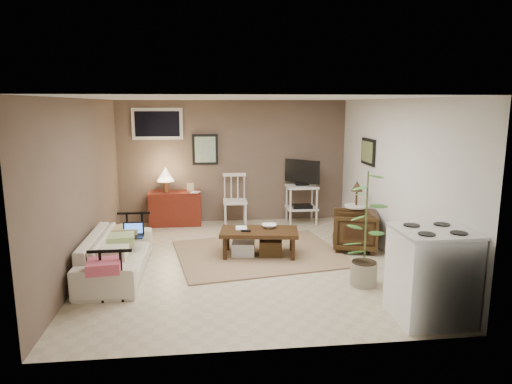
{
  "coord_description": "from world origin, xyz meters",
  "views": [
    {
      "loc": [
        -0.55,
        -6.48,
        2.32
      ],
      "look_at": [
        0.21,
        0.35,
        0.99
      ],
      "focal_mm": 32.0,
      "sensor_mm": 36.0,
      "label": 1
    }
  ],
  "objects": [
    {
      "name": "sofa",
      "position": [
        -1.8,
        -0.29,
        0.38
      ],
      "size": [
        0.57,
        1.94,
        0.76
      ],
      "primitive_type": "imported",
      "rotation": [
        0.0,
        0.0,
        1.57
      ],
      "color": "beige",
      "rests_on": "floor"
    },
    {
      "name": "tv_stand",
      "position": [
        1.32,
        2.15,
        0.67
      ],
      "size": [
        0.59,
        0.55,
        1.26
      ],
      "color": "silver",
      "rests_on": "floor"
    },
    {
      "name": "armchair",
      "position": [
        1.82,
        0.39,
        0.35
      ],
      "size": [
        0.8,
        0.83,
        0.7
      ],
      "primitive_type": "imported",
      "rotation": [
        0.0,
        0.0,
        -1.85
      ],
      "color": "black",
      "rests_on": "floor"
    },
    {
      "name": "potted_plant",
      "position": [
        1.46,
        -1.06,
        0.81
      ],
      "size": [
        0.38,
        0.38,
        1.52
      ],
      "color": "#9D937D",
      "rests_on": "floor"
    },
    {
      "name": "sofa_end_rails",
      "position": [
        -1.69,
        -0.29,
        0.33
      ],
      "size": [
        0.52,
        1.94,
        0.65
      ],
      "primitive_type": null,
      "color": "black",
      "rests_on": "floor"
    },
    {
      "name": "rug",
      "position": [
        0.26,
        0.33,
        0.01
      ],
      "size": [
        2.79,
        2.38,
        0.02
      ],
      "primitive_type": "cube",
      "rotation": [
        0.0,
        0.0,
        0.17
      ],
      "color": "#8F6C53",
      "rests_on": "floor"
    },
    {
      "name": "book_console",
      "position": [
        -0.83,
        2.15,
        0.76
      ],
      "size": [
        0.15,
        0.08,
        0.21
      ],
      "primitive_type": "imported",
      "rotation": [
        0.0,
        0.0,
        -0.38
      ],
      "color": "#311D0D",
      "rests_on": "red_console"
    },
    {
      "name": "side_table",
      "position": [
        1.97,
        0.81,
        0.66
      ],
      "size": [
        0.4,
        0.4,
        1.06
      ],
      "color": "silver",
      "rests_on": "floor"
    },
    {
      "name": "sofa_pillows",
      "position": [
        -1.75,
        -0.51,
        0.47
      ],
      "size": [
        0.37,
        1.85,
        0.13
      ],
      "primitive_type": null,
      "color": "beige",
      "rests_on": "sofa"
    },
    {
      "name": "coffee_table",
      "position": [
        0.24,
        0.22,
        0.25
      ],
      "size": [
        1.26,
        0.78,
        0.45
      ],
      "color": "#311D0D",
      "rests_on": "floor"
    },
    {
      "name": "spindle_chair",
      "position": [
        0.0,
        2.14,
        0.47
      ],
      "size": [
        0.46,
        0.46,
        1.0
      ],
      "color": "silver",
      "rests_on": "floor"
    },
    {
      "name": "laptop",
      "position": [
        -1.61,
        0.05,
        0.49
      ],
      "size": [
        0.3,
        0.22,
        0.2
      ],
      "color": "black",
      "rests_on": "sofa"
    },
    {
      "name": "art_right",
      "position": [
        2.23,
        1.05,
        1.52
      ],
      "size": [
        0.03,
        0.6,
        0.45
      ],
      "primitive_type": "cube",
      "color": "black"
    },
    {
      "name": "floor",
      "position": [
        0.0,
        0.0,
        0.0
      ],
      "size": [
        5.0,
        5.0,
        0.0
      ],
      "primitive_type": "plane",
      "color": "#C1B293",
      "rests_on": "ground"
    },
    {
      "name": "red_console",
      "position": [
        -1.17,
        2.29,
        0.39
      ],
      "size": [
        0.99,
        0.44,
        1.14
      ],
      "color": "maroon",
      "rests_on": "floor"
    },
    {
      "name": "bowl",
      "position": [
        0.42,
        0.34,
        0.54
      ],
      "size": [
        0.23,
        0.08,
        0.23
      ],
      "primitive_type": "imported",
      "rotation": [
        0.0,
        0.0,
        -0.09
      ],
      "color": "#311D0D",
      "rests_on": "coffee_table"
    },
    {
      "name": "book_table",
      "position": [
        -0.11,
        0.34,
        0.54
      ],
      "size": [
        0.17,
        0.03,
        0.24
      ],
      "primitive_type": "imported",
      "rotation": [
        0.0,
        0.0,
        -0.06
      ],
      "color": "#311D0D",
      "rests_on": "coffee_table"
    },
    {
      "name": "art_back",
      "position": [
        -0.55,
        2.48,
        1.45
      ],
      "size": [
        0.5,
        0.03,
        0.6
      ],
      "primitive_type": "cube",
      "color": "black"
    },
    {
      "name": "stove",
      "position": [
        1.85,
        -2.05,
        0.51
      ],
      "size": [
        0.78,
        0.73,
        1.02
      ],
      "color": "white",
      "rests_on": "floor"
    },
    {
      "name": "window",
      "position": [
        -1.45,
        2.48,
        1.95
      ],
      "size": [
        0.96,
        0.03,
        0.6
      ],
      "primitive_type": "cube",
      "color": "silver"
    }
  ]
}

